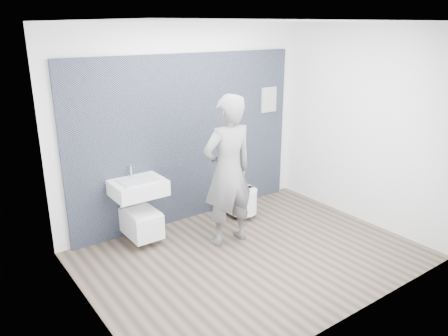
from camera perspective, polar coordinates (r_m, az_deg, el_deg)
ground at (r=5.61m, az=3.66°, el=-11.32°), size 4.00×4.00×0.00m
room_shell at (r=4.99m, az=4.06°, el=6.32°), size 4.00×4.00×4.00m
tile_wall at (r=6.68m, az=-4.40°, el=-6.26°), size 3.60×0.06×2.40m
washbasin at (r=5.76m, az=-11.14°, el=-2.50°), size 0.67×0.50×0.50m
toilet_square at (r=5.92m, az=-10.75°, el=-6.85°), size 0.39×0.57×0.74m
toilet_rounded at (r=6.61m, az=1.85°, el=-3.98°), size 0.41×0.69×0.37m
info_placard at (r=7.46m, az=5.47°, el=-3.61°), size 0.29×0.03×0.39m
visitor at (r=5.55m, az=0.52°, el=-0.45°), size 0.74×0.50×1.98m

